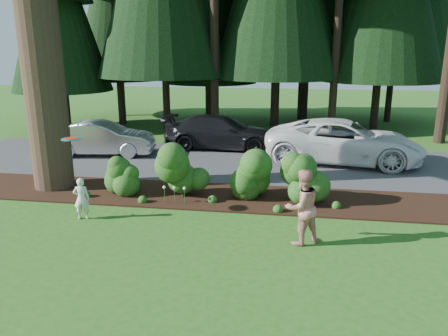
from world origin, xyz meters
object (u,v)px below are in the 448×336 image
(car_white_suv, at_px, (344,141))
(frisbee, at_px, (71,139))
(car_silver_wagon, at_px, (102,138))
(child, at_px, (82,199))
(adult, at_px, (302,207))
(car_dark_suv, at_px, (221,132))

(car_white_suv, distance_m, frisbee, 10.45)
(car_silver_wagon, distance_m, frisbee, 7.22)
(child, bearing_deg, car_silver_wagon, -85.83)
(child, xyz_separation_m, adult, (5.72, -0.62, 0.33))
(child, xyz_separation_m, frisbee, (-0.16, 0.05, 1.59))
(car_silver_wagon, height_order, frisbee, frisbee)
(car_silver_wagon, relative_size, frisbee, 8.42)
(frisbee, bearing_deg, car_dark_suv, 74.31)
(car_white_suv, height_order, car_dark_suv, car_white_suv)
(car_dark_suv, bearing_deg, child, 165.77)
(car_silver_wagon, bearing_deg, child, -168.68)
(car_dark_suv, distance_m, frisbee, 9.20)
(car_dark_suv, height_order, adult, adult)
(car_dark_suv, bearing_deg, frisbee, 164.72)
(car_silver_wagon, height_order, child, car_silver_wagon)
(car_dark_suv, xyz_separation_m, child, (-2.30, -8.80, -0.20))
(car_white_suv, relative_size, adult, 3.37)
(car_dark_suv, xyz_separation_m, frisbee, (-2.46, -8.75, 1.40))
(car_white_suv, distance_m, adult, 7.91)
(car_silver_wagon, height_order, car_dark_suv, car_dark_suv)
(car_dark_suv, relative_size, frisbee, 9.90)
(child, distance_m, frisbee, 1.60)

